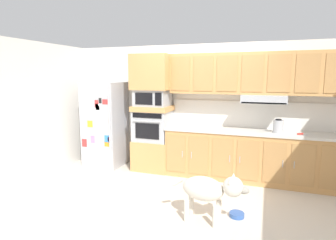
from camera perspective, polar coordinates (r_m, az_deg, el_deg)
name	(u,v)px	position (r m, az deg, el deg)	size (l,w,h in m)	color
ground_plane	(188,188)	(4.95, 4.11, -13.53)	(9.60, 9.60, 0.00)	beige
back_kitchen_wall	(204,108)	(5.70, 7.23, 2.38)	(6.20, 0.12, 2.50)	silver
side_panel_left	(51,109)	(6.00, -22.51, 2.10)	(0.12, 7.10, 2.50)	silver
refrigerator	(105,124)	(6.12, -12.58, -0.82)	(0.76, 0.73, 1.76)	#ADADB2
oven_base_cabinet	(153,154)	(5.82, -3.01, -6.96)	(0.74, 0.62, 0.60)	tan
built_in_oven	(153,126)	(5.69, -3.07, -1.13)	(0.70, 0.62, 0.60)	#A8AAAF
appliance_mid_shelf	(153,108)	(5.64, -3.09, 2.37)	(0.74, 0.62, 0.10)	tan
microwave	(153,98)	(5.62, -3.12, 4.50)	(0.64, 0.54, 0.32)	#A8AAAF
appliance_upper_cabinet	(152,72)	(5.60, -3.15, 9.61)	(0.74, 0.62, 0.68)	tan
lower_cabinet_run	(249,156)	(5.37, 15.98, -7.09)	(3.02, 0.63, 0.88)	tan
countertop_slab	(250,132)	(5.27, 16.19, -2.27)	(3.06, 0.64, 0.04)	beige
backsplash_panel	(251,115)	(5.51, 16.49, 1.04)	(3.06, 0.02, 0.50)	silver
upper_cabinet_with_hood	(254,75)	(5.30, 16.88, 8.67)	(3.02, 0.48, 0.88)	tan
screwdriver	(301,134)	(5.19, 25.19, -2.56)	(0.16, 0.16, 0.03)	red
electric_kettle	(278,126)	(5.20, 21.33, -1.19)	(0.17, 0.17, 0.24)	#A8AAAF
dog	(210,190)	(3.75, 8.40, -13.75)	(1.02, 0.36, 0.69)	beige
dog_food_bowl	(237,215)	(4.13, 13.72, -18.05)	(0.20, 0.20, 0.06)	#3359A5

